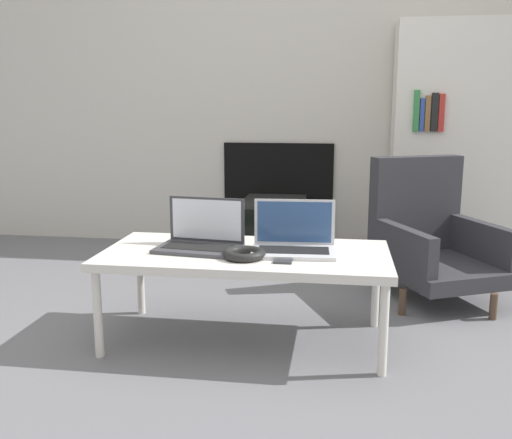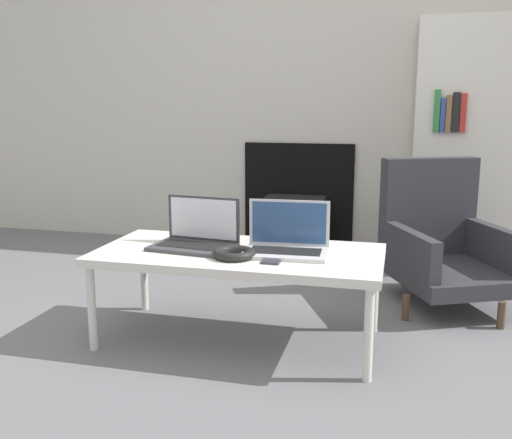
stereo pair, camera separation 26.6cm
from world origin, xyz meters
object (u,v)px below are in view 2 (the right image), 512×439
Objects in this scene: headphones at (234,253)px; laptop_right at (287,242)px; laptop_left at (197,237)px; armchair at (441,241)px; phone at (273,260)px; tv at (292,226)px.

laptop_right is at bearing 35.48° from headphones.
laptop_left is 0.25m from headphones.
armchair is at bearing 45.24° from laptop_right.
laptop_right is 1.03m from armchair.
laptop_right is 2.93× the size of phone.
armchair is (0.68, 0.76, -0.13)m from laptop_right.
armchair is at bearing 52.07° from phone.
phone is at bearing -14.20° from laptop_left.
laptop_left and laptop_right have the same top height.
laptop_left is at bearing -169.63° from armchair.
phone is (-0.03, -0.14, -0.04)m from laptop_right.
headphones is 1.67m from tv.
laptop_right reaches higher than tv.
laptop_left is at bearing 159.02° from phone.
phone is 0.28× the size of tv.
laptop_right is 0.15m from phone.
laptop_right reaches higher than phone.
tv is (-0.23, 1.66, -0.22)m from phone.
tv is (-0.06, 1.65, -0.23)m from headphones.
laptop_left is 1.54m from tv.
headphones is (-0.19, -0.14, -0.03)m from laptop_right.
phone is at bearing -104.03° from laptop_right.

